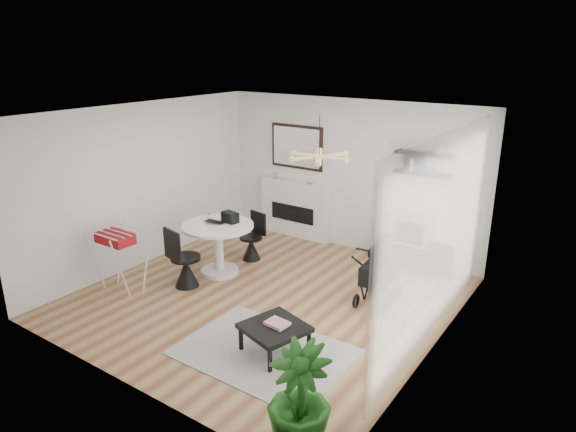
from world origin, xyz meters
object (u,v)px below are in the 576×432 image
Objects in this scene: fireplace at (295,202)px; drying_rack at (121,259)px; stroller at (380,275)px; potted_plant at (299,398)px; dining_table at (218,241)px; tv_console at (414,255)px; crt_tv at (414,230)px; coffee_table at (275,329)px.

fireplace is 3.55m from drying_rack.
stroller is 3.11m from potted_plant.
dining_table is 1.09× the size of potted_plant.
fireplace is at bearing 176.79° from tv_console.
coffee_table is at bearing -97.04° from crt_tv.
stroller is (2.57, 0.58, -0.14)m from dining_table.
potted_plant reaches higher than drying_rack.
tv_console is at bearing -3.21° from fireplace.
drying_rack reaches higher than stroller.
crt_tv is at bearing 88.21° from stroller.
fireplace is 2.47m from crt_tv.
potted_plant reaches higher than dining_table.
potted_plant is (3.18, -2.47, -0.03)m from dining_table.
coffee_table is at bearing -97.40° from tv_console.
tv_console reaches higher than coffee_table.
tv_console is at bearing 45.24° from drying_rack.
coffee_table is (2.88, -0.05, -0.19)m from drying_rack.
stroller is at bearing 101.33° from potted_plant.
potted_plant reaches higher than stroller.
drying_rack is at bearing 163.63° from potted_plant.
dining_table is 2.64m from stroller.
drying_rack is 4.13m from potted_plant.
drying_rack is (-3.30, -3.31, -0.16)m from crt_tv.
tv_console is 3.25m from dining_table.
potted_plant is (0.61, -3.05, 0.12)m from stroller.
stroller is at bearing -31.85° from fireplace.
crt_tv is 4.53m from potted_plant.
potted_plant reaches higher than coffee_table.
stroller is (3.35, 1.88, -0.10)m from drying_rack.
crt_tv reaches higher than coffee_table.
tv_console is 1.03× the size of dining_table.
tv_console is 2.27× the size of crt_tv.
stroller reaches higher than dining_table.
drying_rack reaches higher than tv_console.
drying_rack is at bearing -135.05° from tv_console.
dining_table is 1.20× the size of stroller.
fireplace is at bearing 76.78° from drying_rack.
fireplace reaches higher than drying_rack.
crt_tv is 0.49× the size of potted_plant.
drying_rack is at bearing -103.51° from fireplace.
stroller reaches higher than coffee_table.
fireplace is at bearing 144.05° from stroller.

